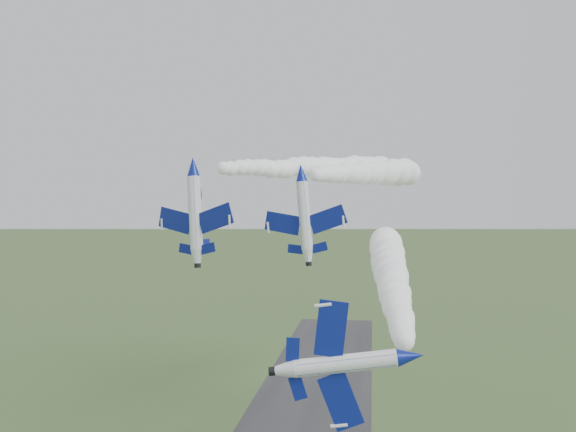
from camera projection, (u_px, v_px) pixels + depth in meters
name	position (u px, v px, depth m)	size (l,w,h in m)	color
jet_lead	(411.00, 357.00, 49.08)	(3.13, 12.13, 9.95)	white
smoke_trail_jet_lead	(391.00, 275.00, 84.99)	(5.58, 67.21, 5.58)	white
jet_pair_left	(193.00, 166.00, 82.14)	(11.85, 13.57, 3.54)	white
smoke_trail_jet_pair_left	(320.00, 167.00, 112.74)	(4.58, 62.77, 4.58)	white
jet_pair_right	(301.00, 172.00, 81.35)	(11.00, 12.93, 3.26)	white
smoke_trail_jet_pair_right	(371.00, 173.00, 111.83)	(5.32, 59.99, 5.32)	white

